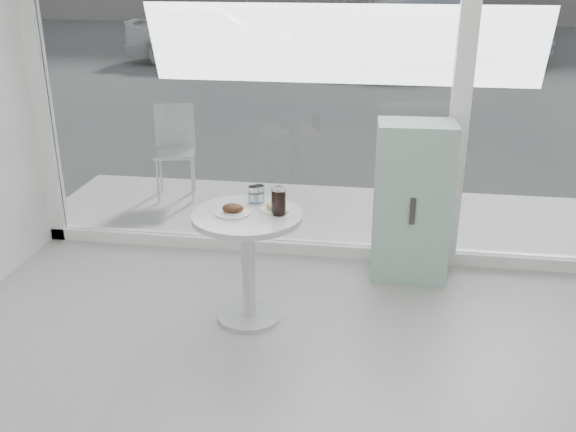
% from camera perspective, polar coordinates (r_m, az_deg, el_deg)
% --- Properties ---
extents(room_shell, '(6.00, 6.00, 6.00)m').
position_cam_1_polar(room_shell, '(1.40, -5.92, 5.66)').
color(room_shell, white).
rests_on(room_shell, ground).
extents(storefront, '(5.00, 0.14, 3.00)m').
position_cam_1_polar(storefront, '(4.91, 5.65, 14.89)').
color(storefront, white).
rests_on(storefront, ground).
extents(main_table, '(0.72, 0.72, 0.77)m').
position_cam_1_polar(main_table, '(4.24, -3.61, -2.54)').
color(main_table, silver).
rests_on(main_table, ground).
extents(patio_deck, '(5.60, 1.60, 0.05)m').
position_cam_1_polar(patio_deck, '(6.11, 4.83, -0.06)').
color(patio_deck, beige).
rests_on(patio_deck, ground).
extents(street, '(40.00, 24.00, 0.00)m').
position_cam_1_polar(street, '(18.02, 7.75, 14.29)').
color(street, '#3E3E3E').
rests_on(street, ground).
extents(mint_cabinet, '(0.58, 0.41, 1.22)m').
position_cam_1_polar(mint_cabinet, '(4.89, 10.95, 1.24)').
color(mint_cabinet, '#89AF9C').
rests_on(mint_cabinet, ground).
extents(patio_chair, '(0.48, 0.48, 0.92)m').
position_cam_1_polar(patio_chair, '(6.56, -10.01, 6.25)').
color(patio_chair, silver).
rests_on(patio_chair, patio_deck).
extents(car_white, '(4.20, 2.01, 1.39)m').
position_cam_1_polar(car_white, '(15.91, -6.64, 15.88)').
color(car_white, silver).
rests_on(car_white, street).
extents(car_silver, '(5.14, 3.12, 1.60)m').
position_cam_1_polar(car_silver, '(15.93, 13.51, 15.85)').
color(car_silver, '#9C9EA3').
rests_on(car_silver, street).
extents(plate_fritter, '(0.22, 0.22, 0.07)m').
position_cam_1_polar(plate_fritter, '(4.14, -4.90, 0.53)').
color(plate_fritter, white).
rests_on(plate_fritter, main_table).
extents(plate_donut, '(0.20, 0.20, 0.05)m').
position_cam_1_polar(plate_donut, '(4.19, -1.16, 0.79)').
color(plate_donut, white).
rests_on(plate_donut, main_table).
extents(water_tumbler_a, '(0.07, 0.07, 0.11)m').
position_cam_1_polar(water_tumbler_a, '(4.32, -3.08, 1.83)').
color(water_tumbler_a, white).
rests_on(water_tumbler_a, main_table).
extents(water_tumbler_b, '(0.07, 0.07, 0.12)m').
position_cam_1_polar(water_tumbler_b, '(4.32, -2.60, 1.88)').
color(water_tumbler_b, white).
rests_on(water_tumbler_b, main_table).
extents(cola_glass, '(0.09, 0.09, 0.18)m').
position_cam_1_polar(cola_glass, '(4.10, -0.84, 1.28)').
color(cola_glass, white).
rests_on(cola_glass, main_table).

